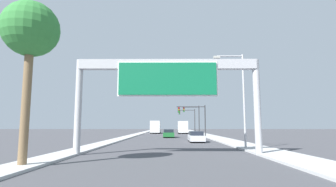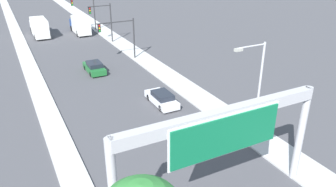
# 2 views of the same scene
# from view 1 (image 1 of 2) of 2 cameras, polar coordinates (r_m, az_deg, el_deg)

# --- Properties ---
(sidewalk_right) EXTENTS (3.00, 120.00, 0.15)m
(sidewalk_right) POSITION_cam_1_polar(r_m,az_deg,el_deg) (61.32, 7.55, -8.77)
(sidewalk_right) COLOR #BABABA
(sidewalk_right) RESTS_ON ground
(median_strip_left) EXTENTS (2.00, 120.00, 0.15)m
(median_strip_left) POSITION_cam_1_polar(r_m,az_deg,el_deg) (61.30, -6.67, -8.79)
(median_strip_left) COLOR #BABABA
(median_strip_left) RESTS_ON ground
(sign_gantry) EXTENTS (13.39, 0.73, 6.87)m
(sign_gantry) POSITION_cam_1_polar(r_m,az_deg,el_deg) (19.00, -0.09, 3.04)
(sign_gantry) COLOR #B2B2B7
(sign_gantry) RESTS_ON ground
(car_mid_right) EXTENTS (1.89, 4.52, 1.41)m
(car_mid_right) POSITION_cam_1_polar(r_m,az_deg,el_deg) (45.96, 0.16, -8.72)
(car_mid_right) COLOR #1E662D
(car_mid_right) RESTS_ON ground
(car_near_right) EXTENTS (1.82, 4.64, 1.35)m
(car_near_right) POSITION_cam_1_polar(r_m,az_deg,el_deg) (33.71, 6.13, -9.36)
(car_near_right) COLOR silver
(car_near_right) RESTS_ON ground
(truck_box_primary) EXTENTS (2.34, 7.43, 3.12)m
(truck_box_primary) POSITION_cam_1_polar(r_m,az_deg,el_deg) (67.56, 3.21, -7.36)
(truck_box_primary) COLOR navy
(truck_box_primary) RESTS_ON ground
(truck_box_secondary) EXTENTS (2.42, 8.43, 3.24)m
(truck_box_secondary) POSITION_cam_1_polar(r_m,az_deg,el_deg) (69.01, -2.71, -7.31)
(truck_box_secondary) COLOR white
(truck_box_secondary) RESTS_ON ground
(traffic_light_near_intersection) EXTENTS (5.40, 0.32, 5.84)m
(traffic_light_near_intersection) POSITION_cam_1_polar(r_m,az_deg,el_deg) (49.09, 5.97, -4.65)
(traffic_light_near_intersection) COLOR #2D2D30
(traffic_light_near_intersection) RESTS_ON ground
(traffic_light_mid_block) EXTENTS (3.78, 0.32, 6.47)m
(traffic_light_mid_block) POSITION_cam_1_polar(r_m,az_deg,el_deg) (59.11, 5.66, -4.77)
(traffic_light_mid_block) COLOR #2D2D30
(traffic_light_mid_block) RESTS_ON ground
(traffic_light_far_intersection) EXTENTS (4.43, 0.32, 6.35)m
(traffic_light_far_intersection) POSITION_cam_1_polar(r_m,az_deg,el_deg) (69.05, 4.69, -5.11)
(traffic_light_far_intersection) COLOR #2D2D30
(traffic_light_far_intersection) RESTS_ON ground
(palm_tree_foreground) EXTENTS (2.94, 2.94, 8.62)m
(palm_tree_foreground) POSITION_cam_1_polar(r_m,az_deg,el_deg) (15.93, -27.73, 11.74)
(palm_tree_foreground) COLOR brown
(palm_tree_foreground) RESTS_ON ground
(street_lamp_right) EXTENTS (2.76, 0.28, 8.56)m
(street_lamp_right) POSITION_cam_1_polar(r_m,az_deg,el_deg) (24.49, 15.39, 0.32)
(street_lamp_right) COLOR #B2B2B7
(street_lamp_right) RESTS_ON ground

